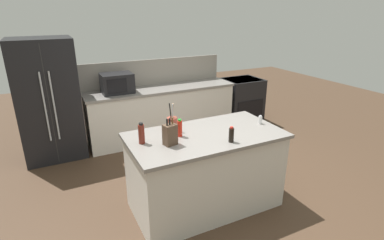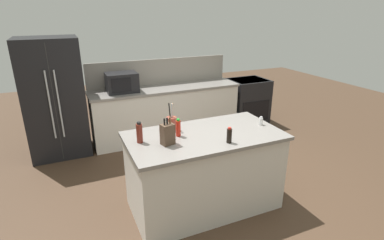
# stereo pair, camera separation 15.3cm
# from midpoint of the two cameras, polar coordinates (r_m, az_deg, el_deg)

# --- Properties ---
(ground_plane) EXTENTS (14.00, 14.00, 0.00)m
(ground_plane) POSITION_cam_midpoint_polar(r_m,az_deg,el_deg) (3.83, 3.39, -15.77)
(ground_plane) COLOR #473323
(back_counter_run) EXTENTS (2.69, 0.66, 0.94)m
(back_counter_run) POSITION_cam_midpoint_polar(r_m,az_deg,el_deg) (5.53, -4.11, 1.51)
(back_counter_run) COLOR beige
(back_counter_run) RESTS_ON ground_plane
(wall_backsplash) EXTENTS (2.65, 0.03, 0.46)m
(wall_backsplash) POSITION_cam_midpoint_polar(r_m,az_deg,el_deg) (5.64, -5.40, 9.20)
(wall_backsplash) COLOR gray
(wall_backsplash) RESTS_ON back_counter_run
(kitchen_island) EXTENTS (1.75, 0.93, 0.94)m
(kitchen_island) POSITION_cam_midpoint_polar(r_m,az_deg,el_deg) (3.57, 3.55, -9.64)
(kitchen_island) COLOR beige
(kitchen_island) RESTS_ON ground_plane
(refrigerator) EXTENTS (0.89, 0.75, 1.87)m
(refrigerator) POSITION_cam_midpoint_polar(r_m,az_deg,el_deg) (5.15, -23.95, 3.77)
(refrigerator) COLOR black
(refrigerator) RESTS_ON ground_plane
(range_oven) EXTENTS (0.76, 0.65, 0.92)m
(range_oven) POSITION_cam_midpoint_polar(r_m,az_deg,el_deg) (6.31, 11.15, 3.54)
(range_oven) COLOR black
(range_oven) RESTS_ON ground_plane
(microwave) EXTENTS (0.51, 0.39, 0.33)m
(microwave) POSITION_cam_midpoint_polar(r_m,az_deg,el_deg) (5.16, -12.39, 7.00)
(microwave) COLOR black
(microwave) RESTS_ON back_counter_run
(knife_block) EXTENTS (0.15, 0.13, 0.29)m
(knife_block) POSITION_cam_midpoint_polar(r_m,az_deg,el_deg) (3.07, -3.27, -2.70)
(knife_block) COLOR #4C3828
(knife_block) RESTS_ON kitchen_island
(utensil_crock) EXTENTS (0.12, 0.12, 0.32)m
(utensil_crock) POSITION_cam_midpoint_polar(r_m,az_deg,el_deg) (3.45, -2.66, -0.56)
(utensil_crock) COLOR brown
(utensil_crock) RESTS_ON kitchen_island
(vinegar_bottle) EXTENTS (0.06, 0.06, 0.23)m
(vinegar_bottle) POSITION_cam_midpoint_polar(r_m,az_deg,el_deg) (3.14, -8.61, -2.45)
(vinegar_bottle) COLOR maroon
(vinegar_bottle) RESTS_ON kitchen_island
(soy_sauce_bottle) EXTENTS (0.05, 0.05, 0.17)m
(soy_sauce_bottle) POSITION_cam_midpoint_polar(r_m,az_deg,el_deg) (3.15, 8.49, -2.95)
(soy_sauce_bottle) COLOR black
(soy_sauce_bottle) RESTS_ON kitchen_island
(hot_sauce_bottle) EXTENTS (0.05, 0.05, 0.20)m
(hot_sauce_bottle) POSITION_cam_midpoint_polar(r_m,az_deg,el_deg) (3.27, -1.31, -1.56)
(hot_sauce_bottle) COLOR red
(hot_sauce_bottle) RESTS_ON kitchen_island
(salt_shaker) EXTENTS (0.04, 0.04, 0.11)m
(salt_shaker) POSITION_cam_midpoint_polar(r_m,az_deg,el_deg) (3.72, 14.13, -0.19)
(salt_shaker) COLOR silver
(salt_shaker) RESTS_ON kitchen_island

